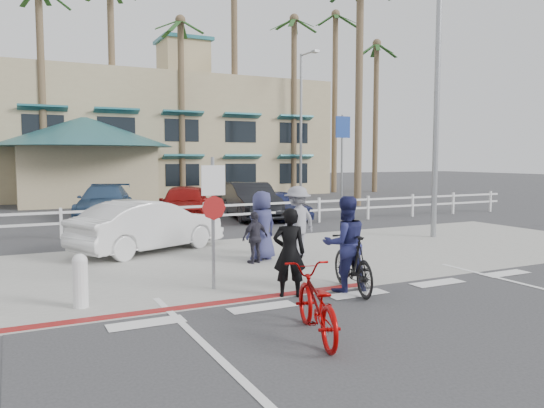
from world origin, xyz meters
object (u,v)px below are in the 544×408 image
sign_post (213,216)px  bike_red (316,303)px  car_white_sedan (149,226)px  bike_black (353,263)px

sign_post → bike_red: sign_post is taller
sign_post → bike_red: (0.33, -3.31, -0.94)m
car_white_sedan → bike_black: bearing=177.3°
sign_post → bike_red: bearing=-84.2°
sign_post → car_white_sedan: sign_post is taller
bike_black → sign_post: bearing=-17.7°
bike_red → sign_post: bearing=-68.6°
sign_post → bike_red: size_ratio=1.50×
car_white_sedan → bike_red: bearing=158.7°
car_white_sedan → sign_post: bearing=157.0°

